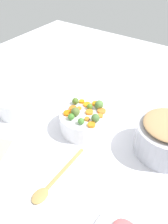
# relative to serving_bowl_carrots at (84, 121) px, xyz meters

# --- Properties ---
(tabletop) EXTENTS (2.40, 2.40, 0.02)m
(tabletop) POSITION_rel_serving_bowl_carrots_xyz_m (-0.02, -0.02, -0.06)
(tabletop) COLOR silver
(tabletop) RESTS_ON ground
(serving_bowl_carrots) EXTENTS (0.23, 0.23, 0.10)m
(serving_bowl_carrots) POSITION_rel_serving_bowl_carrots_xyz_m (0.00, 0.00, 0.00)
(serving_bowl_carrots) COLOR white
(serving_bowl_carrots) RESTS_ON tabletop
(metal_pot) EXTENTS (0.27, 0.27, 0.14)m
(metal_pot) POSITION_rel_serving_bowl_carrots_xyz_m (-0.38, -0.08, 0.02)
(metal_pot) COLOR #B0B2BD
(metal_pot) RESTS_ON tabletop
(carrot_slice_0) EXTENTS (0.03, 0.03, 0.01)m
(carrot_slice_0) POSITION_rel_serving_bowl_carrots_xyz_m (-0.04, 0.03, 0.05)
(carrot_slice_0) COLOR orange
(carrot_slice_0) RESTS_ON serving_bowl_carrots
(carrot_slice_1) EXTENTS (0.03, 0.03, 0.01)m
(carrot_slice_1) POSITION_rel_serving_bowl_carrots_xyz_m (-0.08, -0.02, 0.05)
(carrot_slice_1) COLOR orange
(carrot_slice_1) RESTS_ON serving_bowl_carrots
(carrot_slice_2) EXTENTS (0.05, 0.05, 0.01)m
(carrot_slice_2) POSITION_rel_serving_bowl_carrots_xyz_m (-0.02, -0.02, 0.05)
(carrot_slice_2) COLOR orange
(carrot_slice_2) RESTS_ON serving_bowl_carrots
(carrot_slice_3) EXTENTS (0.04, 0.04, 0.01)m
(carrot_slice_3) POSITION_rel_serving_bowl_carrots_xyz_m (0.06, -0.07, 0.05)
(carrot_slice_3) COLOR orange
(carrot_slice_3) RESTS_ON serving_bowl_carrots
(carrot_slice_4) EXTENTS (0.03, 0.03, 0.01)m
(carrot_slice_4) POSITION_rel_serving_bowl_carrots_xyz_m (0.04, -0.02, 0.05)
(carrot_slice_4) COLOR orange
(carrot_slice_4) RESTS_ON serving_bowl_carrots
(carrot_slice_5) EXTENTS (0.04, 0.04, 0.01)m
(carrot_slice_5) POSITION_rel_serving_bowl_carrots_xyz_m (0.02, -0.06, 0.05)
(carrot_slice_5) COLOR orange
(carrot_slice_5) RESTS_ON serving_bowl_carrots
(carrot_slice_6) EXTENTS (0.05, 0.05, 0.01)m
(carrot_slice_6) POSITION_rel_serving_bowl_carrots_xyz_m (-0.08, 0.05, 0.05)
(carrot_slice_6) COLOR orange
(carrot_slice_6) RESTS_ON serving_bowl_carrots
(carrot_slice_7) EXTENTS (0.05, 0.05, 0.01)m
(carrot_slice_7) POSITION_rel_serving_bowl_carrots_xyz_m (0.07, 0.00, 0.05)
(carrot_slice_7) COLOR orange
(carrot_slice_7) RESTS_ON serving_bowl_carrots
(carrot_slice_8) EXTENTS (0.04, 0.04, 0.01)m
(carrot_slice_8) POSITION_rel_serving_bowl_carrots_xyz_m (-0.01, -0.09, 0.05)
(carrot_slice_8) COLOR orange
(carrot_slice_8) RESTS_ON serving_bowl_carrots
(carrot_slice_9) EXTENTS (0.05, 0.05, 0.01)m
(carrot_slice_9) POSITION_rel_serving_bowl_carrots_xyz_m (0.06, 0.05, 0.05)
(carrot_slice_9) COLOR orange
(carrot_slice_9) RESTS_ON serving_bowl_carrots
(carrot_slice_10) EXTENTS (0.06, 0.06, 0.01)m
(carrot_slice_10) POSITION_rel_serving_bowl_carrots_xyz_m (-0.06, -0.06, 0.05)
(carrot_slice_10) COLOR orange
(carrot_slice_10) RESTS_ON serving_bowl_carrots
(brussels_sprout_0) EXTENTS (0.03, 0.03, 0.03)m
(brussels_sprout_0) POSITION_rel_serving_bowl_carrots_xyz_m (-0.03, 0.07, 0.06)
(brussels_sprout_0) COLOR #488436
(brussels_sprout_0) RESTS_ON serving_bowl_carrots
(brussels_sprout_1) EXTENTS (0.03, 0.03, 0.03)m
(brussels_sprout_1) POSITION_rel_serving_bowl_carrots_xyz_m (-0.00, -0.05, 0.06)
(brussels_sprout_1) COLOR #558024
(brussels_sprout_1) RESTS_ON serving_bowl_carrots
(brussels_sprout_2) EXTENTS (0.04, 0.04, 0.04)m
(brussels_sprout_2) POSITION_rel_serving_bowl_carrots_xyz_m (0.03, 0.03, 0.07)
(brussels_sprout_2) COLOR #5B7132
(brussels_sprout_2) RESTS_ON serving_bowl_carrots
(brussels_sprout_3) EXTENTS (0.04, 0.04, 0.04)m
(brussels_sprout_3) POSITION_rel_serving_bowl_carrots_xyz_m (-0.04, -0.08, 0.07)
(brussels_sprout_3) COLOR #56813C
(brussels_sprout_3) RESTS_ON serving_bowl_carrots
(brussels_sprout_4) EXTENTS (0.04, 0.04, 0.04)m
(brussels_sprout_4) POSITION_rel_serving_bowl_carrots_xyz_m (-0.07, 0.02, 0.07)
(brussels_sprout_4) COLOR #4D7539
(brussels_sprout_4) RESTS_ON serving_bowl_carrots
(brussels_sprout_5) EXTENTS (0.03, 0.03, 0.03)m
(brussels_sprout_5) POSITION_rel_serving_bowl_carrots_xyz_m (0.08, -0.04, 0.06)
(brussels_sprout_5) COLOR #4D6E26
(brussels_sprout_5) RESTS_ON serving_bowl_carrots
(brussels_sprout_6) EXTENTS (0.03, 0.03, 0.03)m
(brussels_sprout_6) POSITION_rel_serving_bowl_carrots_xyz_m (0.03, 0.07, 0.06)
(brussels_sprout_6) COLOR #45832F
(brussels_sprout_6) RESTS_ON serving_bowl_carrots
(wooden_spoon) EXTENTS (0.05, 0.32, 0.01)m
(wooden_spoon) POSITION_rel_serving_bowl_carrots_xyz_m (-0.08, 0.35, -0.04)
(wooden_spoon) COLOR tan
(wooden_spoon) RESTS_ON tabletop
(casserole_dish) EXTENTS (0.21, 0.21, 0.10)m
(casserole_dish) POSITION_rel_serving_bowl_carrots_xyz_m (0.37, 0.09, 0.00)
(casserole_dish) COLOR white
(casserole_dish) RESTS_ON tabletop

